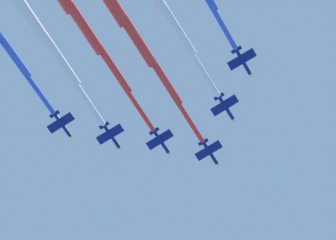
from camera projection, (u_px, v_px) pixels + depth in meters
jet_lead at (137, 40)px, 191.91m from camera, size 68.12×13.08×3.89m
jet_port_inner at (84, 28)px, 192.19m from camera, size 68.73×13.18×3.92m
jet_port_mid at (29, 16)px, 188.46m from camera, size 70.09×12.47×3.89m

